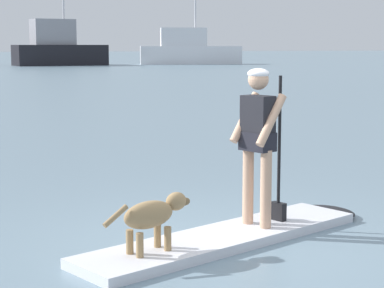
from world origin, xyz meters
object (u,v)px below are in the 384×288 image
Objects in this scene: moored_boat_far_port at (58,48)px; person_paddler at (259,135)px; paddleboard at (239,234)px; moored_boat_port at (189,50)px; dog at (153,215)px.

person_paddler is at bearing -96.65° from moored_boat_far_port.
person_paddler is 63.85m from moored_boat_far_port.
paddleboard is 1.06m from person_paddler.
person_paddler is 0.16× the size of moored_boat_port.
person_paddler is at bearing 22.42° from dog.
dog is 0.08× the size of moored_boat_far_port.
moored_boat_port reaches higher than person_paddler.
moored_boat_port is (13.48, -0.46, -0.26)m from moored_boat_far_port.
dog is 0.09× the size of moored_boat_port.
paddleboard is 2.20× the size of person_paddler.
moored_boat_far_port is at bearing 178.06° from moored_boat_port.
paddleboard is 64.00m from moored_boat_far_port.
moored_boat_far_port is (7.39, 63.42, 0.62)m from person_paddler.
moored_boat_far_port reaches higher than dog.
dog reaches higher than paddleboard.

